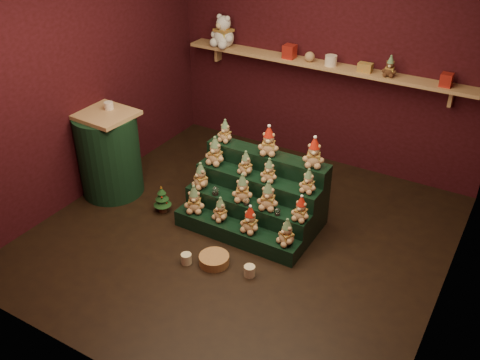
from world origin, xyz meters
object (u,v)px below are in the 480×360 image
Objects in this scene: mini_christmas_tree at (162,199)px; snow_globe_c at (278,212)px; side_table at (109,154)px; white_bear at (224,27)px; snow_globe_b at (247,201)px; snow_globe_a at (215,191)px; mug_right at (250,271)px; mug_left at (186,259)px; brown_bear at (390,66)px; wicker_basket at (214,260)px; riser_tier_front at (236,233)px.

snow_globe_c is at bearing 5.08° from mini_christmas_tree.
side_table is 2.18m from white_bear.
snow_globe_b reaches higher than snow_globe_c.
snow_globe_a is 0.86× the size of mug_right.
white_bear is (-1.11, 2.50, 1.52)m from mug_left.
brown_bear is at bearing 46.59° from mini_christmas_tree.
mini_christmas_tree is (-0.63, -0.12, -0.24)m from snow_globe_a.
side_table is 3.03× the size of mini_christmas_tree.
side_table is 9.71× the size of mug_left.
white_bear is (-1.34, 2.37, 1.53)m from wicker_basket.
side_table is 3.43× the size of wicker_basket.
snow_globe_b is (0.04, 0.16, 0.31)m from riser_tier_front.
side_table is (-1.78, -0.07, 0.10)m from snow_globe_b.
side_table reaches higher than mug_right.
white_bear reaches higher than snow_globe_b.
snow_globe_c is 2.11m from brown_bear.
white_bear is (-1.37, 1.78, 1.17)m from snow_globe_b.
brown_bear reaches higher than side_table.
brown_bear is at bearing 76.22° from snow_globe_c.
snow_globe_b is 1.04m from mini_christmas_tree.
mini_christmas_tree is (-1.36, -0.12, -0.24)m from snow_globe_c.
riser_tier_front reaches higher than mug_right.
snow_globe_c reaches higher than mug_left.
mug_right is 3.29m from white_bear.
snow_globe_a reaches higher than mug_left.
snow_globe_c is 0.72× the size of mug_left.
side_table reaches higher than snow_globe_b.
mug_left is 0.27m from wicker_basket.
wicker_basket is (-0.03, -0.59, -0.35)m from snow_globe_b.
mug_left is at bearing -151.14° from wicker_basket.
wicker_basket is at bearing -25.37° from mini_christmas_tree.
side_table is at bearing -177.62° from snow_globe_b.
snow_globe_c is 1.01m from mug_left.
brown_bear is at bearing 66.07° from snow_globe_b.
riser_tier_front is 12.99× the size of mug_right.
snow_globe_c reaches higher than riser_tier_front.
mug_right is 0.47× the size of brown_bear.
white_bear is at bearing 174.36° from brown_bear.
mug_right is at bearing -17.94° from mini_christmas_tree.
side_table reaches higher than snow_globe_a.
mini_christmas_tree is 0.67× the size of white_bear.
snow_globe_b is at bearing 69.89° from mug_left.
snow_globe_b reaches higher than mini_christmas_tree.
brown_bear is (0.82, 2.37, 1.39)m from wicker_basket.
side_table is at bearing 163.65° from wicker_basket.
mini_christmas_tree is 1.47× the size of brown_bear.
wicker_basket is (0.01, -0.43, -0.04)m from riser_tier_front.
snow_globe_a reaches higher than mug_right.
white_bear is (-0.99, 1.78, 1.17)m from snow_globe_a.
brown_bear reaches higher than snow_globe_c.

